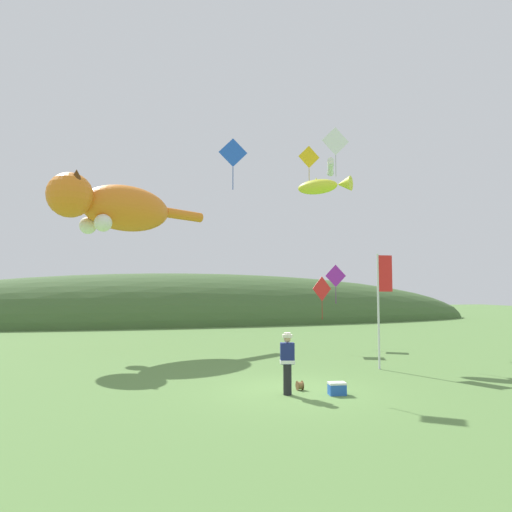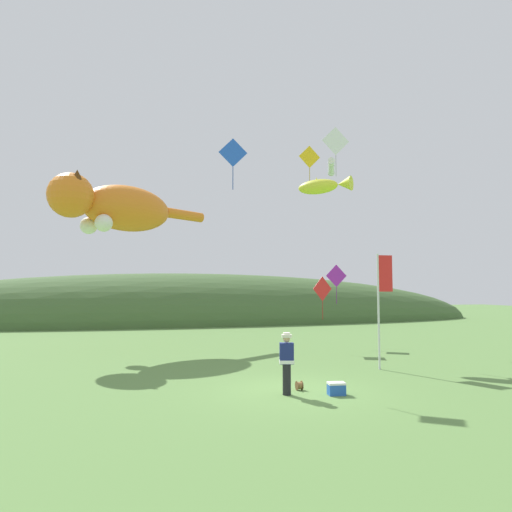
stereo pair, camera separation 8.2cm
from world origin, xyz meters
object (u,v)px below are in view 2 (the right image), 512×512
at_px(picnic_cooler, 336,389).
at_px(kite_diamond_gold, 309,157).
at_px(kite_diamond_violet, 336,276).
at_px(kite_diamond_red, 322,289).
at_px(festival_banner_pole, 382,293).
at_px(kite_spool, 299,385).
at_px(kite_fish_windsock, 324,186).
at_px(kite_diamond_white, 336,141).
at_px(kite_tube_streamer, 331,167).
at_px(kite_giant_cat, 116,207).
at_px(festival_attendant, 287,361).
at_px(kite_diamond_blue, 233,153).

height_order(picnic_cooler, kite_diamond_gold, kite_diamond_gold).
distance_m(kite_diamond_violet, kite_diamond_red, 2.52).
xyz_separation_m(festival_banner_pole, kite_diamond_violet, (1.43, 7.06, 0.84)).
xyz_separation_m(kite_diamond_gold, kite_diamond_red, (0.29, -0.84, -6.84)).
bearing_deg(kite_spool, kite_fish_windsock, 60.54).
bearing_deg(picnic_cooler, kite_fish_windsock, 68.37).
distance_m(kite_diamond_white, kite_diamond_red, 7.32).
xyz_separation_m(picnic_cooler, kite_diamond_violet, (4.94, 10.44, 3.54)).
height_order(festival_banner_pole, kite_diamond_red, festival_banner_pole).
height_order(kite_diamond_violet, kite_diamond_red, kite_diamond_violet).
distance_m(kite_tube_streamer, kite_diamond_violet, 6.36).
xyz_separation_m(kite_spool, kite_giant_cat, (-5.79, 11.05, 7.07)).
height_order(festival_attendant, kite_giant_cat, kite_giant_cat).
bearing_deg(festival_banner_pole, kite_diamond_blue, 165.63).
relative_size(kite_spool, kite_fish_windsock, 0.11).
height_order(kite_spool, kite_diamond_white, kite_diamond_white).
distance_m(festival_attendant, kite_spool, 1.10).
xyz_separation_m(kite_spool, kite_diamond_gold, (3.86, 8.60, 9.72)).
relative_size(festival_attendant, kite_diamond_white, 0.85).
height_order(kite_diamond_blue, kite_diamond_white, kite_diamond_white).
height_order(picnic_cooler, kite_giant_cat, kite_giant_cat).
bearing_deg(kite_diamond_gold, kite_diamond_red, -71.22).
height_order(kite_giant_cat, kite_diamond_blue, kite_diamond_blue).
height_order(kite_fish_windsock, kite_diamond_white, kite_diamond_white).
bearing_deg(kite_diamond_red, kite_diamond_blue, -144.52).
distance_m(picnic_cooler, kite_fish_windsock, 11.38).
distance_m(kite_diamond_violet, kite_diamond_gold, 6.50).
bearing_deg(picnic_cooler, festival_banner_pole, 43.89).
relative_size(kite_tube_streamer, kite_diamond_blue, 1.28).
distance_m(kite_spool, kite_diamond_violet, 11.73).
height_order(kite_giant_cat, kite_diamond_white, kite_diamond_white).
bearing_deg(festival_attendant, kite_fish_windsock, 58.86).
bearing_deg(kite_tube_streamer, kite_spool, -119.56).
bearing_deg(kite_giant_cat, kite_spool, -62.35).
bearing_deg(kite_fish_windsock, kite_spool, -119.46).
relative_size(kite_diamond_white, kite_diamond_red, 0.98).
distance_m(picnic_cooler, festival_banner_pole, 5.57).
distance_m(festival_banner_pole, kite_diamond_gold, 9.28).
bearing_deg(kite_fish_windsock, kite_diamond_white, -104.06).
bearing_deg(kite_giant_cat, picnic_cooler, -61.00).
height_order(kite_giant_cat, kite_tube_streamer, kite_tube_streamer).
bearing_deg(kite_diamond_gold, kite_tube_streamer, 42.64).
height_order(picnic_cooler, kite_diamond_blue, kite_diamond_blue).
height_order(kite_spool, kite_fish_windsock, kite_fish_windsock).
relative_size(kite_tube_streamer, kite_diamond_white, 1.24).
height_order(picnic_cooler, kite_tube_streamer, kite_tube_streamer).
height_order(kite_fish_windsock, kite_diamond_red, kite_fish_windsock).
bearing_deg(kite_diamond_gold, kite_diamond_blue, -137.44).
relative_size(festival_attendant, kite_fish_windsock, 0.73).
distance_m(festival_banner_pole, kite_fish_windsock, 6.71).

